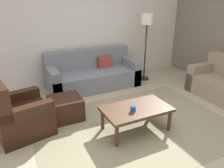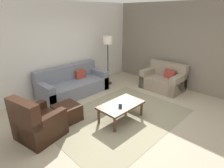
{
  "view_description": "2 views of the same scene",
  "coord_description": "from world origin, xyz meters",
  "px_view_note": "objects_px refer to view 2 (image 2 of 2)",
  "views": [
    {
      "loc": [
        -1.76,
        -2.71,
        2.07
      ],
      "look_at": [
        -0.26,
        0.37,
        0.7
      ],
      "focal_mm": 34.81,
      "sensor_mm": 36.0,
      "label": 1
    },
    {
      "loc": [
        -2.99,
        -2.69,
        2.45
      ],
      "look_at": [
        0.23,
        0.49,
        0.7
      ],
      "focal_mm": 29.61,
      "sensor_mm": 36.0,
      "label": 2
    }
  ],
  "objects_px": {
    "coffee_table": "(121,106)",
    "armchair_leather": "(37,125)",
    "cup": "(120,105)",
    "couch_main": "(72,85)",
    "lamp_standing": "(108,45)",
    "ottoman": "(67,113)",
    "couch_loveseat": "(164,80)"
  },
  "relations": [
    {
      "from": "coffee_table",
      "to": "ottoman",
      "type": "bearing_deg",
      "value": 136.65
    },
    {
      "from": "coffee_table",
      "to": "couch_main",
      "type": "bearing_deg",
      "value": 88.25
    },
    {
      "from": "ottoman",
      "to": "lamp_standing",
      "type": "relative_size",
      "value": 0.33
    },
    {
      "from": "ottoman",
      "to": "coffee_table",
      "type": "relative_size",
      "value": 0.51
    },
    {
      "from": "couch_main",
      "to": "ottoman",
      "type": "relative_size",
      "value": 3.87
    },
    {
      "from": "couch_main",
      "to": "cup",
      "type": "distance_m",
      "value": 2.25
    },
    {
      "from": "couch_main",
      "to": "couch_loveseat",
      "type": "distance_m",
      "value": 3.07
    },
    {
      "from": "couch_main",
      "to": "cup",
      "type": "bearing_deg",
      "value": -94.49
    },
    {
      "from": "couch_main",
      "to": "lamp_standing",
      "type": "bearing_deg",
      "value": -7.04
    },
    {
      "from": "couch_loveseat",
      "to": "ottoman",
      "type": "relative_size",
      "value": 2.34
    },
    {
      "from": "couch_loveseat",
      "to": "coffee_table",
      "type": "relative_size",
      "value": 1.19
    },
    {
      "from": "couch_main",
      "to": "lamp_standing",
      "type": "relative_size",
      "value": 1.27
    },
    {
      "from": "armchair_leather",
      "to": "coffee_table",
      "type": "xyz_separation_m",
      "value": [
        1.76,
        -0.73,
        0.05
      ]
    },
    {
      "from": "coffee_table",
      "to": "cup",
      "type": "relative_size",
      "value": 12.08
    },
    {
      "from": "ottoman",
      "to": "lamp_standing",
      "type": "xyz_separation_m",
      "value": [
        2.44,
        1.09,
        1.21
      ]
    },
    {
      "from": "couch_loveseat",
      "to": "armchair_leather",
      "type": "distance_m",
      "value": 4.27
    },
    {
      "from": "couch_main",
      "to": "cup",
      "type": "relative_size",
      "value": 23.79
    },
    {
      "from": "cup",
      "to": "lamp_standing",
      "type": "relative_size",
      "value": 0.05
    },
    {
      "from": "armchair_leather",
      "to": "ottoman",
      "type": "xyz_separation_m",
      "value": [
        0.81,
        0.16,
        -0.11
      ]
    },
    {
      "from": "ottoman",
      "to": "couch_loveseat",
      "type": "bearing_deg",
      "value": -10.22
    },
    {
      "from": "armchair_leather",
      "to": "cup",
      "type": "distance_m",
      "value": 1.84
    },
    {
      "from": "ottoman",
      "to": "lamp_standing",
      "type": "height_order",
      "value": "lamp_standing"
    },
    {
      "from": "couch_main",
      "to": "coffee_table",
      "type": "bearing_deg",
      "value": -91.75
    },
    {
      "from": "ottoman",
      "to": "couch_main",
      "type": "bearing_deg",
      "value": 51.4
    },
    {
      "from": "couch_loveseat",
      "to": "lamp_standing",
      "type": "relative_size",
      "value": 0.77
    },
    {
      "from": "coffee_table",
      "to": "armchair_leather",
      "type": "bearing_deg",
      "value": 157.48
    },
    {
      "from": "ottoman",
      "to": "cup",
      "type": "xyz_separation_m",
      "value": [
        0.84,
        -0.97,
        0.26
      ]
    },
    {
      "from": "armchair_leather",
      "to": "cup",
      "type": "relative_size",
      "value": 10.44
    },
    {
      "from": "ottoman",
      "to": "armchair_leather",
      "type": "bearing_deg",
      "value": -168.56
    },
    {
      "from": "cup",
      "to": "ottoman",
      "type": "bearing_deg",
      "value": 130.81
    },
    {
      "from": "armchair_leather",
      "to": "ottoman",
      "type": "relative_size",
      "value": 1.7
    },
    {
      "from": "couch_main",
      "to": "couch_loveseat",
      "type": "bearing_deg",
      "value": -37.91
    }
  ]
}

